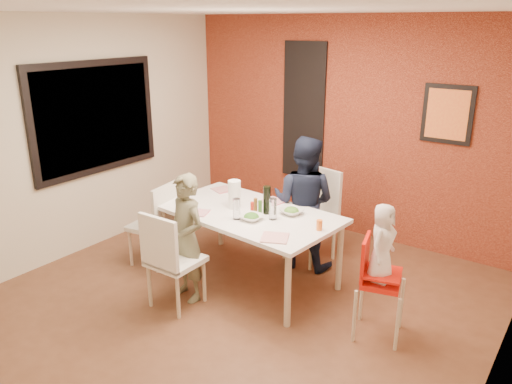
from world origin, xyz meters
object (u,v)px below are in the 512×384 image
Objects in this scene: toddler at (382,243)px; chair_left at (158,220)px; chair_near at (169,256)px; paper_towel_roll at (234,194)px; dining_table at (249,218)px; child_far at (303,203)px; wine_bottle at (267,200)px; chair_far at (316,209)px; child_near at (187,238)px; high_chair at (376,278)px.

chair_left is at bearing 93.18° from toddler.
paper_towel_roll reaches higher than chair_near.
paper_towel_roll is at bearing 179.05° from dining_table.
chair_near is 1.63m from child_far.
chair_near is 3.37× the size of wine_bottle.
toddler is at bearing 137.73° from child_far.
wine_bottle is at bearing 18.88° from dining_table.
toddler is 2.30× the size of paper_towel_roll.
chair_far is 3.54× the size of paper_towel_roll.
chair_left is 0.83m from child_near.
child_near is 0.86× the size of child_far.
toddler reaches higher than high_chair.
wine_bottle is at bearing 69.60° from child_near.
chair_far is 1.57m from high_chair.
chair_far is 3.63× the size of wine_bottle.
high_chair is 0.61× the size of child_far.
dining_table is 0.94m from chair_near.
chair_far is (0.57, 1.77, 0.04)m from chair_near.
chair_far is at bearing 71.27° from dining_table.
child_near is 1.84m from toddler.
dining_table is 2.13× the size of high_chair.
chair_near is 0.97m from paper_towel_roll.
dining_table is 0.69m from child_far.
wine_bottle is (-0.12, -0.82, 0.33)m from chair_far.
chair_far reaches higher than dining_table.
toddler is 1.32m from wine_bottle.
chair_far is 1.10× the size of chair_left.
child_near is 1.88× the size of toddler.
toddler is at bearing -158.01° from chair_near.
chair_left reaches higher than dining_table.
chair_left is 0.65× the size of child_far.
chair_far is at bearing 123.03° from chair_left.
chair_far is 1.77m from chair_left.
child_near is at bearing -98.89° from chair_far.
chair_near is 0.26m from child_near.
chair_far reaches higher than chair_left.
chair_left is at bearing -163.55° from dining_table.
dining_table is 0.94m from chair_far.
chair_left is (-1.32, -1.18, -0.05)m from chair_far.
wine_bottle is (-1.30, 0.22, 0.04)m from toddler.
toddler reaches higher than wine_bottle.
chair_far is at bearing -108.47° from chair_near.
paper_towel_roll reaches higher than wine_bottle.
paper_towel_roll is at bearing -96.23° from chair_near.
chair_left is 1.61m from child_far.
high_chair is 1.44m from child_far.
high_chair is at bearing 116.94° from toddler.
wine_bottle is at bearing 71.04° from child_far.
wine_bottle reaches higher than chair_far.
paper_towel_roll is (0.84, 0.30, 0.39)m from chair_left.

